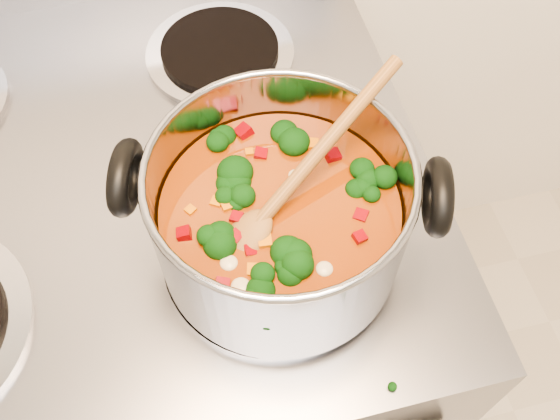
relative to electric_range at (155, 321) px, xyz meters
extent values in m
cube|color=gray|center=(0.00, 0.00, -0.01)|extent=(0.79, 0.68, 0.92)
cylinder|color=#A5A5AD|center=(0.19, -0.16, 0.46)|extent=(0.24, 0.24, 0.01)
cylinder|color=black|center=(0.19, -0.16, 0.46)|extent=(0.19, 0.19, 0.01)
cylinder|color=#A5A5AD|center=(0.19, 0.15, 0.46)|extent=(0.20, 0.20, 0.01)
cylinder|color=black|center=(0.19, 0.15, 0.46)|extent=(0.16, 0.16, 0.01)
cylinder|color=gray|center=(0.19, -0.16, 0.54)|extent=(0.25, 0.25, 0.13)
torus|color=gray|center=(0.19, -0.16, 0.60)|extent=(0.25, 0.25, 0.01)
cylinder|color=#79310B|center=(0.19, -0.16, 0.51)|extent=(0.23, 0.23, 0.08)
torus|color=black|center=(0.06, -0.11, 0.58)|extent=(0.04, 0.08, 0.08)
torus|color=black|center=(0.33, -0.20, 0.58)|extent=(0.04, 0.08, 0.08)
ellipsoid|color=black|center=(0.22, -0.25, 0.55)|extent=(0.04, 0.04, 0.03)
ellipsoid|color=black|center=(0.16, -0.11, 0.55)|extent=(0.04, 0.04, 0.03)
ellipsoid|color=black|center=(0.14, -0.13, 0.55)|extent=(0.04, 0.04, 0.03)
ellipsoid|color=black|center=(0.20, -0.10, 0.55)|extent=(0.04, 0.04, 0.03)
ellipsoid|color=black|center=(0.12, -0.13, 0.55)|extent=(0.04, 0.04, 0.03)
ellipsoid|color=black|center=(0.26, -0.12, 0.55)|extent=(0.04, 0.04, 0.03)
ellipsoid|color=black|center=(0.13, -0.20, 0.55)|extent=(0.04, 0.04, 0.03)
ellipsoid|color=black|center=(0.14, -0.11, 0.55)|extent=(0.04, 0.04, 0.03)
ellipsoid|color=black|center=(0.13, -0.24, 0.55)|extent=(0.04, 0.04, 0.03)
ellipsoid|color=black|center=(0.17, -0.16, 0.55)|extent=(0.04, 0.04, 0.03)
ellipsoid|color=black|center=(0.21, -0.19, 0.55)|extent=(0.04, 0.04, 0.03)
ellipsoid|color=maroon|center=(0.25, -0.09, 0.55)|extent=(0.01, 0.01, 0.01)
ellipsoid|color=maroon|center=(0.18, -0.19, 0.55)|extent=(0.01, 0.01, 0.01)
ellipsoid|color=maroon|center=(0.21, -0.25, 0.55)|extent=(0.01, 0.01, 0.01)
ellipsoid|color=maroon|center=(0.24, -0.23, 0.55)|extent=(0.01, 0.01, 0.01)
ellipsoid|color=maroon|center=(0.29, -0.14, 0.55)|extent=(0.01, 0.01, 0.01)
ellipsoid|color=maroon|center=(0.25, -0.21, 0.55)|extent=(0.01, 0.01, 0.01)
ellipsoid|color=maroon|center=(0.20, -0.24, 0.55)|extent=(0.01, 0.01, 0.01)
ellipsoid|color=maroon|center=(0.26, -0.21, 0.55)|extent=(0.01, 0.01, 0.01)
ellipsoid|color=maroon|center=(0.17, -0.10, 0.55)|extent=(0.01, 0.01, 0.01)
ellipsoid|color=maroon|center=(0.16, -0.21, 0.55)|extent=(0.01, 0.01, 0.01)
ellipsoid|color=maroon|center=(0.26, -0.12, 0.55)|extent=(0.01, 0.01, 0.01)
ellipsoid|color=maroon|center=(0.15, -0.12, 0.55)|extent=(0.01, 0.01, 0.01)
ellipsoid|color=#C4660A|center=(0.11, -0.13, 0.55)|extent=(0.01, 0.01, 0.01)
ellipsoid|color=#C4660A|center=(0.18, -0.21, 0.55)|extent=(0.01, 0.01, 0.01)
ellipsoid|color=#C4660A|center=(0.27, -0.21, 0.55)|extent=(0.01, 0.01, 0.01)
ellipsoid|color=#C4660A|center=(0.28, -0.18, 0.55)|extent=(0.01, 0.01, 0.01)
ellipsoid|color=#C4660A|center=(0.13, -0.19, 0.55)|extent=(0.01, 0.01, 0.01)
ellipsoid|color=#C4660A|center=(0.23, -0.12, 0.55)|extent=(0.01, 0.01, 0.01)
ellipsoid|color=#C4660A|center=(0.21, -0.06, 0.55)|extent=(0.01, 0.01, 0.01)
ellipsoid|color=#C4660A|center=(0.27, -0.17, 0.55)|extent=(0.01, 0.01, 0.01)
ellipsoid|color=#CBB68B|center=(0.20, -0.25, 0.55)|extent=(0.02, 0.02, 0.01)
ellipsoid|color=#CBB68B|center=(0.26, -0.15, 0.55)|extent=(0.02, 0.02, 0.01)
ellipsoid|color=#CBB68B|center=(0.12, -0.10, 0.55)|extent=(0.02, 0.02, 0.01)
ellipsoid|color=#CBB68B|center=(0.26, -0.10, 0.55)|extent=(0.02, 0.02, 0.01)
ellipsoid|color=#CBB68B|center=(0.21, -0.18, 0.55)|extent=(0.02, 0.02, 0.01)
ellipsoid|color=#CBB68B|center=(0.26, -0.22, 0.55)|extent=(0.02, 0.02, 0.01)
ellipsoid|color=#CBB68B|center=(0.21, -0.18, 0.55)|extent=(0.02, 0.02, 0.01)
ellipsoid|color=brown|center=(0.15, -0.18, 0.55)|extent=(0.07, 0.07, 0.04)
cylinder|color=brown|center=(0.24, -0.13, 0.59)|extent=(0.19, 0.12, 0.09)
ellipsoid|color=black|center=(0.10, -0.05, 0.46)|extent=(0.01, 0.01, 0.01)
ellipsoid|color=black|center=(0.29, -0.28, 0.46)|extent=(0.01, 0.01, 0.01)
ellipsoid|color=black|center=(0.37, -0.21, 0.46)|extent=(0.01, 0.01, 0.01)
ellipsoid|color=black|center=(0.00, -0.25, 0.46)|extent=(0.01, 0.01, 0.01)
ellipsoid|color=black|center=(0.01, -0.23, 0.46)|extent=(0.01, 0.01, 0.01)
camera|label=1|loc=(0.12, -0.47, 1.05)|focal=40.00mm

